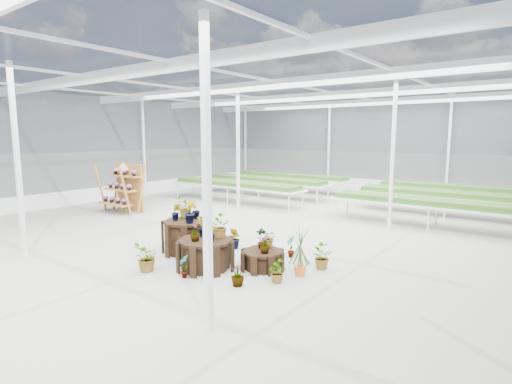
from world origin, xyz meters
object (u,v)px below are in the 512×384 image
Objects in this scene: plinth_mid at (206,254)px; shelf_rack at (121,188)px; plinth_low at (262,260)px; bird_table at (124,186)px; plinth_tall at (187,236)px.

shelf_rack is at bearing 158.43° from plinth_mid.
plinth_mid is at bearing -145.01° from plinth_low.
bird_table is at bearing 163.97° from plinth_low.
bird_table is (-8.26, 2.37, 0.71)m from plinth_low.
bird_table reaches higher than plinth_tall.
plinth_low is at bearing -21.52° from bird_table.
plinth_mid is at bearing -28.44° from bird_table.
plinth_low is (1.00, 0.70, -0.12)m from plinth_mid.
plinth_mid is at bearing -26.57° from plinth_tall.
bird_table is at bearing 130.19° from shelf_rack.
plinth_tall is 6.23m from shelf_rack.
plinth_mid is 0.69× the size of shelf_rack.
shelf_rack reaches higher than plinth_tall.
plinth_mid is 7.91m from bird_table.
shelf_rack is (-8.02, 2.08, 0.69)m from plinth_low.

